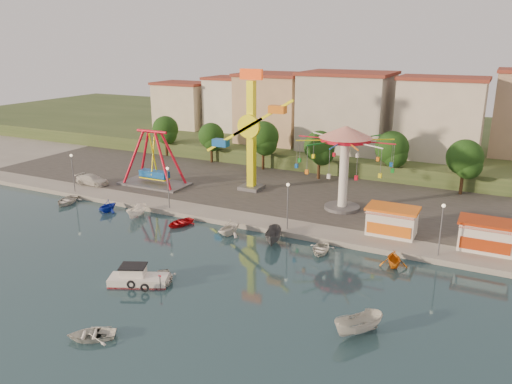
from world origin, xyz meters
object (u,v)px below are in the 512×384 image
Objects in this scene: wave_swinger at (345,149)px; skiff at (359,325)px; kamikaze_tower at (254,135)px; van at (92,180)px; rowboat_a at (164,278)px; cabin_motorboat at (137,279)px; pirate_ship_ride at (153,159)px.

skiff is at bearing -70.26° from wave_swinger.
van is at bearing -160.08° from kamikaze_tower.
kamikaze_tower is 28.85m from rowboat_a.
kamikaze_tower is 24.59m from van.
wave_swinger reaches higher than rowboat_a.
wave_swinger is 2.75× the size of skiff.
cabin_motorboat is 1.29× the size of skiff.
van is at bearing -153.81° from pirate_ship_ride.
rowboat_a is (18.84, -23.27, -4.05)m from pirate_ship_ride.
van is at bearing 116.35° from cabin_motorboat.
pirate_ship_ride is at bearing 100.34° from cabin_motorboat.
pirate_ship_ride is 27.83m from wave_swinger.
rowboat_a is 0.79× the size of skiff.
cabin_motorboat is (-10.53, -26.29, -7.71)m from wave_swinger.
pirate_ship_ride reaches higher than rowboat_a.
wave_swinger reaches higher than skiff.
van reaches higher than rowboat_a.
skiff is (9.11, -25.38, -7.38)m from wave_swinger.
skiff is at bearing -21.63° from cabin_motorboat.
cabin_motorboat is at bearing -130.89° from van.
pirate_ship_ride is 1.99× the size of van.
pirate_ship_ride reaches higher than skiff.
pirate_ship_ride is 0.61× the size of kamikaze_tower.
skiff reaches higher than rowboat_a.
rowboat_a is 0.66× the size of van.
van is (-35.65, -5.68, -6.87)m from wave_swinger.
wave_swinger reaches higher than van.
kamikaze_tower is 13.70m from wave_swinger.
pirate_ship_ride is 30.16m from cabin_motorboat.
cabin_motorboat is 32.51m from van.
pirate_ship_ride is at bearing -176.50° from wave_swinger.
kamikaze_tower is 3.91× the size of skiff.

